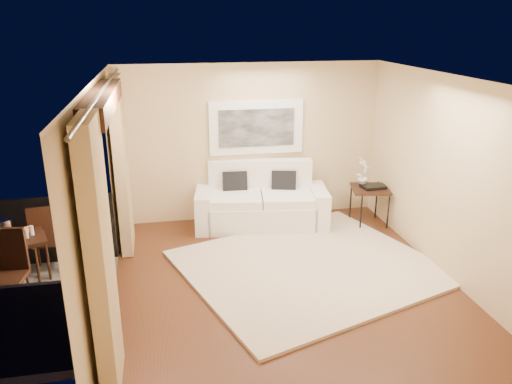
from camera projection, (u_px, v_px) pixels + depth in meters
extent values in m
plane|color=#512B18|center=(284.00, 283.00, 6.73)|extent=(5.00, 5.00, 0.00)
plane|color=white|center=(288.00, 80.00, 5.84)|extent=(5.00, 5.00, 0.00)
plane|color=#CEB78A|center=(251.00, 143.00, 8.60)|extent=(4.50, 0.00, 4.50)
plane|color=#CEB78A|center=(363.00, 288.00, 3.97)|extent=(4.50, 0.00, 4.50)
plane|color=#CEB78A|center=(449.00, 178.00, 6.69)|extent=(0.00, 5.00, 5.00)
plane|color=#CEB78A|center=(113.00, 159.00, 7.60)|extent=(0.00, 2.70, 2.70)
plane|color=#CEB78A|center=(79.00, 275.00, 4.17)|extent=(0.00, 2.70, 2.70)
plane|color=#CEB78A|center=(90.00, 98.00, 5.49)|extent=(0.00, 2.40, 2.40)
cube|color=black|center=(102.00, 101.00, 5.52)|extent=(0.28, 2.40, 0.22)
cube|color=#605B56|center=(38.00, 312.00, 6.19)|extent=(1.80, 2.60, 0.12)
cube|color=black|center=(51.00, 230.00, 7.18)|extent=(1.80, 0.06, 1.00)
cube|color=black|center=(1.00, 333.00, 4.82)|extent=(1.80, 0.06, 1.00)
cube|color=tan|center=(122.00, 166.00, 7.35)|extent=(0.16, 0.75, 2.62)
cube|color=tan|center=(101.00, 261.00, 4.48)|extent=(0.16, 0.75, 2.62)
cylinder|color=#4C473F|center=(102.00, 91.00, 5.48)|extent=(0.04, 4.80, 0.04)
cube|color=white|center=(256.00, 127.00, 8.50)|extent=(1.62, 0.05, 0.92)
cube|color=black|center=(257.00, 128.00, 8.47)|extent=(1.30, 0.02, 0.64)
cube|color=beige|center=(310.00, 266.00, 7.14)|extent=(4.13, 3.86, 0.04)
cube|color=white|center=(261.00, 213.00, 8.55)|extent=(1.91, 1.19, 0.44)
cube|color=white|center=(260.00, 184.00, 8.76)|extent=(1.81, 0.48, 0.86)
cube|color=white|center=(204.00, 209.00, 8.46)|extent=(0.38, 0.97, 0.65)
cube|color=white|center=(318.00, 206.00, 8.56)|extent=(0.38, 0.97, 0.65)
cube|color=white|center=(236.00, 198.00, 8.40)|extent=(0.95, 0.95, 0.15)
cube|color=white|center=(287.00, 197.00, 8.44)|extent=(0.95, 0.95, 0.15)
cube|color=black|center=(235.00, 184.00, 8.57)|extent=(0.43, 0.22, 0.43)
cube|color=black|center=(284.00, 183.00, 8.61)|extent=(0.46, 0.30, 0.43)
cube|color=black|center=(370.00, 189.00, 8.47)|extent=(0.72, 0.72, 0.04)
cylinder|color=black|center=(361.00, 213.00, 8.31)|extent=(0.03, 0.03, 0.62)
cylinder|color=black|center=(388.00, 211.00, 8.40)|extent=(0.03, 0.03, 0.62)
cylinder|color=black|center=(350.00, 203.00, 8.76)|extent=(0.03, 0.03, 0.62)
cylinder|color=black|center=(376.00, 201.00, 8.85)|extent=(0.03, 0.03, 0.62)
cube|color=black|center=(373.00, 186.00, 8.45)|extent=(0.40, 0.31, 0.05)
imported|color=white|center=(363.00, 172.00, 8.45)|extent=(0.32, 0.32, 0.51)
cube|color=black|center=(17.00, 239.00, 6.29)|extent=(0.83, 0.83, 0.05)
cylinder|color=black|center=(39.00, 274.00, 6.22)|extent=(0.04, 0.04, 0.72)
cylinder|color=black|center=(5.00, 259.00, 6.62)|extent=(0.04, 0.04, 0.72)
cylinder|color=black|center=(47.00, 256.00, 6.72)|extent=(0.04, 0.04, 0.72)
cube|color=black|center=(49.00, 239.00, 6.94)|extent=(0.51, 0.51, 0.05)
cube|color=black|center=(46.00, 227.00, 6.68)|extent=(0.44, 0.12, 0.58)
cylinder|color=black|center=(65.00, 248.00, 7.24)|extent=(0.03, 0.03, 0.45)
cylinder|color=black|center=(38.00, 252.00, 7.12)|extent=(0.03, 0.03, 0.45)
cylinder|color=black|center=(65.00, 259.00, 6.92)|extent=(0.03, 0.03, 0.45)
cylinder|color=black|center=(37.00, 263.00, 6.81)|extent=(0.03, 0.03, 0.45)
cube|color=black|center=(4.00, 279.00, 5.85)|extent=(0.50, 0.50, 0.05)
cube|color=black|center=(8.00, 251.00, 5.96)|extent=(0.45, 0.11, 0.59)
cylinder|color=black|center=(18.00, 306.00, 5.78)|extent=(0.03, 0.03, 0.46)
cylinder|color=black|center=(29.00, 290.00, 6.12)|extent=(0.03, 0.03, 0.46)
cylinder|color=silver|center=(5.00, 227.00, 6.34)|extent=(0.18, 0.18, 0.20)
cylinder|color=#F44215|center=(26.00, 230.00, 6.41)|extent=(0.06, 0.06, 0.07)
cylinder|color=silver|center=(10.00, 238.00, 6.05)|extent=(0.04, 0.04, 0.18)
cylinder|color=silver|center=(26.00, 234.00, 6.24)|extent=(0.06, 0.06, 0.12)
cylinder|color=white|center=(31.00, 230.00, 6.33)|extent=(0.06, 0.06, 0.12)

